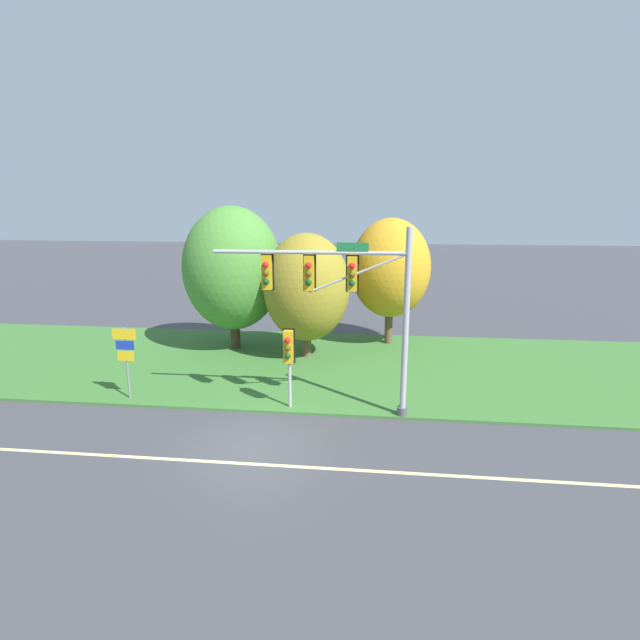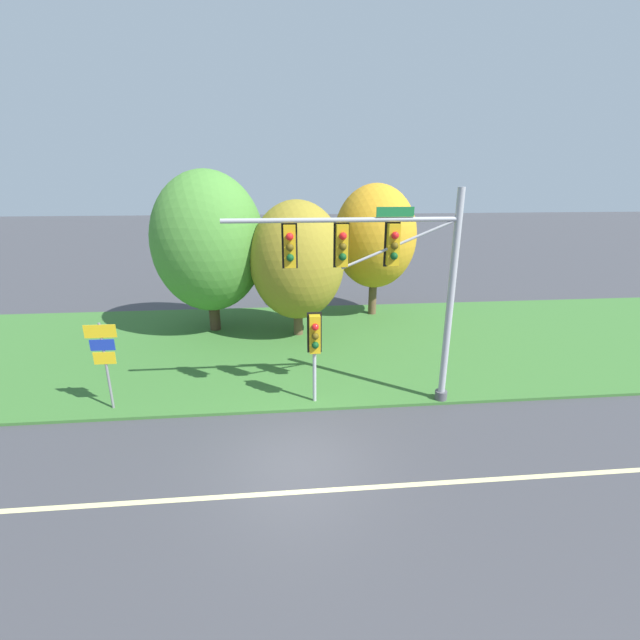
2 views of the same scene
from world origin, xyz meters
TOP-DOWN VIEW (x-y plane):
  - ground_plane at (0.00, 0.00)m, footprint 160.00×160.00m
  - lane_stripe at (0.00, -1.20)m, footprint 36.00×0.16m
  - grass_verge at (0.00, 8.25)m, footprint 48.00×11.50m
  - traffic_signal_mast at (2.76, 2.73)m, footprint 7.08×0.49m
  - pedestrian_signal_near_kerb at (0.69, 2.85)m, footprint 0.46×0.55m
  - route_sign_post at (-5.84, 3.14)m, footprint 0.95×0.08m
  - tree_nearest_road at (-3.58, 10.53)m, footprint 5.13×5.13m
  - tree_left_of_mast at (0.44, 9.48)m, footprint 4.27×4.27m
  - tree_behind_signpost at (4.59, 12.33)m, footprint 4.25×4.25m

SIDE VIEW (x-z plane):
  - ground_plane at x=0.00m, z-range 0.00..0.00m
  - lane_stripe at x=0.00m, z-range 0.00..0.01m
  - grass_verge at x=0.00m, z-range 0.00..0.10m
  - route_sign_post at x=-5.84m, z-range 0.59..3.49m
  - pedestrian_signal_near_kerb at x=0.69m, z-range 0.80..3.91m
  - tree_left_of_mast at x=0.44m, z-range 0.52..6.71m
  - tree_behind_signpost at x=4.59m, z-range 0.84..7.67m
  - tree_nearest_road at x=-3.58m, z-range 0.61..8.08m
  - traffic_signal_mast at x=2.76m, z-range 1.21..8.04m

